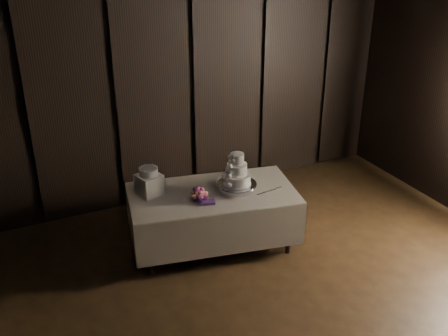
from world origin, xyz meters
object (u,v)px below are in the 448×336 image
at_px(display_table, 213,217).
at_px(bouquet, 198,195).
at_px(cake_stand, 237,187).
at_px(small_cake, 148,171).
at_px(wedding_cake, 235,173).
at_px(box_pedestal, 149,184).

relative_size(display_table, bouquet, 5.38).
bearing_deg(display_table, cake_stand, -5.05).
bearing_deg(small_cake, wedding_cake, -22.10).
height_order(wedding_cake, box_pedestal, wedding_cake).
xyz_separation_m(cake_stand, bouquet, (-0.51, -0.02, 0.02)).
relative_size(display_table, cake_stand, 4.45).
xyz_separation_m(cake_stand, wedding_cake, (-0.03, -0.02, 0.20)).
bearing_deg(display_table, box_pedestal, 168.56).
bearing_deg(bouquet, display_table, 24.14).
xyz_separation_m(wedding_cake, bouquet, (-0.48, -0.00, -0.18)).
distance_m(wedding_cake, box_pedestal, 1.02).
xyz_separation_m(bouquet, box_pedestal, (-0.47, 0.39, 0.06)).
relative_size(wedding_cake, box_pedestal, 1.51).
bearing_deg(display_table, bouquet, -144.84).
height_order(cake_stand, bouquet, bouquet).
relative_size(bouquet, box_pedestal, 1.54).
distance_m(cake_stand, small_cake, 1.07).
distance_m(cake_stand, bouquet, 0.51).
relative_size(display_table, small_cake, 9.69).
distance_m(cake_stand, box_pedestal, 1.04).
distance_m(display_table, box_pedestal, 0.88).
relative_size(wedding_cake, small_cake, 1.77).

